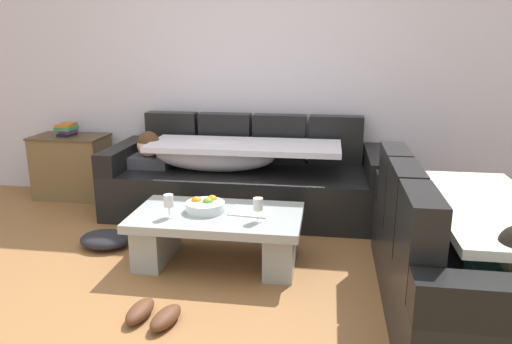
% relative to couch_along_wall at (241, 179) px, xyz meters
% --- Properties ---
extents(ground_plane, '(14.00, 14.00, 0.00)m').
position_rel_couch_along_wall_xyz_m(ground_plane, '(-0.11, -1.63, -0.33)').
color(ground_plane, '#946238').
extents(back_wall, '(9.00, 0.10, 2.70)m').
position_rel_couch_along_wall_xyz_m(back_wall, '(-0.11, 0.52, 1.02)').
color(back_wall, silver).
rests_on(back_wall, ground_plane).
extents(couch_along_wall, '(2.51, 0.92, 0.88)m').
position_rel_couch_along_wall_xyz_m(couch_along_wall, '(0.00, 0.00, 0.00)').
color(couch_along_wall, black).
rests_on(couch_along_wall, ground_plane).
extents(couch_near_window, '(0.92, 1.84, 0.88)m').
position_rel_couch_along_wall_xyz_m(couch_near_window, '(1.59, -1.53, 0.01)').
color(couch_near_window, black).
rests_on(couch_near_window, ground_plane).
extents(coffee_table, '(1.20, 0.68, 0.38)m').
position_rel_couch_along_wall_xyz_m(coffee_table, '(0.02, -1.08, -0.09)').
color(coffee_table, '#9AA2A0').
rests_on(coffee_table, ground_plane).
extents(fruit_bowl, '(0.28, 0.28, 0.10)m').
position_rel_couch_along_wall_xyz_m(fruit_bowl, '(-0.07, -1.05, 0.09)').
color(fruit_bowl, silver).
rests_on(fruit_bowl, coffee_table).
extents(wine_glass_near_left, '(0.07, 0.07, 0.17)m').
position_rel_couch_along_wall_xyz_m(wine_glass_near_left, '(-0.29, -1.22, 0.17)').
color(wine_glass_near_left, silver).
rests_on(wine_glass_near_left, coffee_table).
extents(wine_glass_near_right, '(0.07, 0.07, 0.17)m').
position_rel_couch_along_wall_xyz_m(wine_glass_near_right, '(0.33, -1.20, 0.17)').
color(wine_glass_near_right, silver).
rests_on(wine_glass_near_right, coffee_table).
extents(open_magazine, '(0.30, 0.24, 0.01)m').
position_rel_couch_along_wall_xyz_m(open_magazine, '(0.25, -1.03, 0.06)').
color(open_magazine, white).
rests_on(open_magazine, coffee_table).
extents(side_cabinet, '(0.72, 0.44, 0.64)m').
position_rel_couch_along_wall_xyz_m(side_cabinet, '(-1.80, 0.22, -0.01)').
color(side_cabinet, brown).
rests_on(side_cabinet, ground_plane).
extents(book_stack_on_cabinet, '(0.17, 0.23, 0.12)m').
position_rel_couch_along_wall_xyz_m(book_stack_on_cabinet, '(-1.82, 0.22, 0.38)').
color(book_stack_on_cabinet, black).
rests_on(book_stack_on_cabinet, side_cabinet).
extents(pair_of_shoes, '(0.34, 0.33, 0.09)m').
position_rel_couch_along_wall_xyz_m(pair_of_shoes, '(-0.18, -1.90, -0.28)').
color(pair_of_shoes, '#59331E').
rests_on(pair_of_shoes, ground_plane).
extents(crumpled_garment, '(0.43, 0.36, 0.12)m').
position_rel_couch_along_wall_xyz_m(crumpled_garment, '(-0.92, -0.94, -0.27)').
color(crumpled_garment, '#232328').
rests_on(crumpled_garment, ground_plane).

